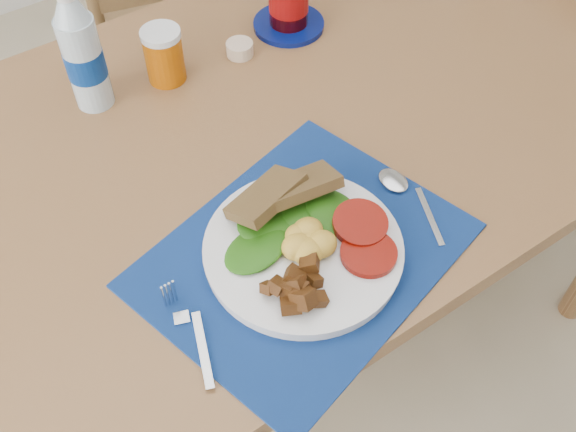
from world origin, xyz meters
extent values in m
plane|color=gray|center=(0.00, 0.00, 0.00)|extent=(4.00, 4.00, 0.00)
cube|color=brown|center=(0.00, 0.20, 0.73)|extent=(1.40, 0.90, 0.04)
cylinder|color=brown|center=(0.64, 0.59, 0.35)|extent=(0.06, 0.06, 0.71)
cube|color=#51331D|center=(0.08, 0.98, 0.40)|extent=(0.47, 0.46, 0.04)
cylinder|color=#51331D|center=(0.28, 1.09, 0.19)|extent=(0.03, 0.03, 0.38)
cylinder|color=#51331D|center=(-0.04, 1.17, 0.19)|extent=(0.03, 0.03, 0.38)
cylinder|color=#51331D|center=(0.20, 0.79, 0.19)|extent=(0.03, 0.03, 0.38)
cylinder|color=#51331D|center=(-0.12, 0.87, 0.19)|extent=(0.03, 0.03, 0.38)
cylinder|color=#51331D|center=(1.16, 0.38, 0.23)|extent=(0.04, 0.04, 0.46)
cylinder|color=#51331D|center=(0.71, 0.04, 0.23)|extent=(0.04, 0.04, 0.46)
cylinder|color=#51331D|center=(0.78, 0.45, 0.23)|extent=(0.04, 0.04, 0.46)
cube|color=black|center=(-0.17, -0.06, 0.75)|extent=(0.54, 0.47, 0.00)
cylinder|color=silver|center=(-0.17, -0.06, 0.76)|extent=(0.30, 0.30, 0.02)
ellipsoid|color=gold|center=(-0.17, -0.07, 0.79)|extent=(0.07, 0.06, 0.03)
cylinder|color=#890604|center=(-0.09, -0.11, 0.78)|extent=(0.08, 0.08, 0.01)
ellipsoid|color=#0D3C07|center=(-0.16, -0.02, 0.78)|extent=(0.16, 0.09, 0.01)
cube|color=brown|center=(-0.15, 0.02, 0.80)|extent=(0.13, 0.09, 0.04)
cube|color=#B2B5BA|center=(-0.38, -0.12, 0.76)|extent=(0.05, 0.12, 0.00)
cube|color=#B2B5BA|center=(-0.38, -0.04, 0.76)|extent=(0.04, 0.06, 0.00)
cube|color=#B2B5BA|center=(0.03, -0.12, 0.76)|extent=(0.06, 0.11, 0.00)
ellipsoid|color=#B2B5BA|center=(0.03, -0.03, 0.76)|extent=(0.04, 0.06, 0.01)
cylinder|color=#ADBFCC|center=(-0.28, 0.43, 0.84)|extent=(0.07, 0.07, 0.18)
cylinder|color=navy|center=(-0.28, 0.43, 0.84)|extent=(0.07, 0.07, 0.05)
cone|color=#ADBFCC|center=(-0.28, 0.43, 0.95)|extent=(0.06, 0.06, 0.04)
cylinder|color=#AA4D04|center=(-0.14, 0.42, 0.80)|extent=(0.07, 0.07, 0.10)
cylinder|color=beige|center=(0.01, 0.40, 0.76)|extent=(0.05, 0.05, 0.03)
cylinder|color=#051056|center=(0.14, 0.42, 0.76)|extent=(0.15, 0.15, 0.01)
camera|label=1|loc=(-0.52, -0.54, 1.58)|focal=42.00mm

